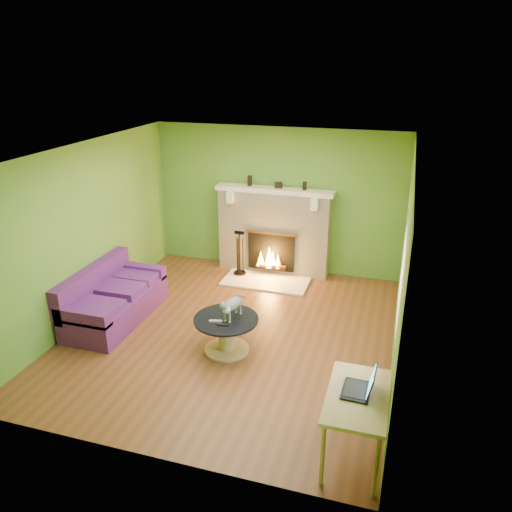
{
  "coord_description": "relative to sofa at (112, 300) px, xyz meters",
  "views": [
    {
      "loc": [
        2.15,
        -5.9,
        3.74
      ],
      "look_at": [
        0.24,
        0.4,
        1.07
      ],
      "focal_mm": 35.0,
      "sensor_mm": 36.0,
      "label": 1
    }
  ],
  "objects": [
    {
      "name": "mantel",
      "position": [
        1.86,
        2.41,
        1.23
      ],
      "size": [
        2.1,
        0.28,
        0.08
      ],
      "primitive_type": "cube",
      "color": "white",
      "rests_on": "fireplace"
    },
    {
      "name": "coffee_table",
      "position": [
        1.95,
        -0.34,
        -0.03
      ],
      "size": [
        0.87,
        0.87,
        0.49
      ],
      "color": "tan",
      "rests_on": "floor"
    },
    {
      "name": "floor",
      "position": [
        1.86,
        0.11,
        -0.31
      ],
      "size": [
        5.0,
        5.0,
        0.0
      ],
      "primitive_type": "plane",
      "color": "brown",
      "rests_on": "ground"
    },
    {
      "name": "window_frame",
      "position": [
        4.1,
        -0.79,
        1.24
      ],
      "size": [
        0.0,
        1.2,
        1.2
      ],
      "primitive_type": "plane",
      "rotation": [
        1.57,
        0.0,
        -1.57
      ],
      "color": "silver",
      "rests_on": "wall_right"
    },
    {
      "name": "wall_back",
      "position": [
        1.86,
        2.61,
        0.99
      ],
      "size": [
        5.0,
        0.0,
        5.0
      ],
      "primitive_type": "plane",
      "rotation": [
        1.57,
        0.0,
        0.0
      ],
      "color": "#4C882C",
      "rests_on": "floor"
    },
    {
      "name": "hearth",
      "position": [
        1.86,
        1.91,
        -0.3
      ],
      "size": [
        1.5,
        0.75,
        0.03
      ],
      "primitive_type": "cube",
      "color": "beige",
      "rests_on": "floor"
    },
    {
      "name": "fireplace",
      "position": [
        1.86,
        2.43,
        0.46
      ],
      "size": [
        2.1,
        0.46,
        1.58
      ],
      "color": "beige",
      "rests_on": "floor"
    },
    {
      "name": "wall_left",
      "position": [
        -0.39,
        0.11,
        0.99
      ],
      "size": [
        0.0,
        5.0,
        5.0
      ],
      "primitive_type": "plane",
      "rotation": [
        1.57,
        0.0,
        1.57
      ],
      "color": "#4C882C",
      "rests_on": "floor"
    },
    {
      "name": "mantel_box",
      "position": [
        1.93,
        2.44,
        1.32
      ],
      "size": [
        0.12,
        0.08,
        0.1
      ],
      "primitive_type": "cube",
      "color": "black",
      "rests_on": "mantel"
    },
    {
      "name": "mantel_vase_right",
      "position": [
        2.39,
        2.44,
        1.34
      ],
      "size": [
        0.07,
        0.07,
        0.14
      ],
      "primitive_type": "cylinder",
      "color": "black",
      "rests_on": "mantel"
    },
    {
      "name": "desk",
      "position": [
        3.81,
        -1.79,
        0.34
      ],
      "size": [
        0.58,
        1.0,
        0.74
      ],
      "color": "tan",
      "rests_on": "floor"
    },
    {
      "name": "sofa",
      "position": [
        0.0,
        0.0,
        0.0
      ],
      "size": [
        0.86,
        1.8,
        0.81
      ],
      "color": "#49195F",
      "rests_on": "floor"
    },
    {
      "name": "ceiling",
      "position": [
        1.86,
        0.11,
        2.29
      ],
      "size": [
        5.0,
        5.0,
        0.0
      ],
      "primitive_type": "plane",
      "rotation": [
        3.14,
        0.0,
        0.0
      ],
      "color": "white",
      "rests_on": "wall_back"
    },
    {
      "name": "wall_right",
      "position": [
        4.11,
        0.11,
        0.99
      ],
      "size": [
        0.0,
        5.0,
        5.0
      ],
      "primitive_type": "plane",
      "rotation": [
        1.57,
        0.0,
        -1.57
      ],
      "color": "#4C882C",
      "rests_on": "floor"
    },
    {
      "name": "remote_silver",
      "position": [
        1.85,
        -0.46,
        0.19
      ],
      "size": [
        0.18,
        0.09,
        0.02
      ],
      "primitive_type": "cube",
      "rotation": [
        0.0,
        0.0,
        0.26
      ],
      "color": "gray",
      "rests_on": "coffee_table"
    },
    {
      "name": "cat",
      "position": [
        2.03,
        -0.29,
        0.35
      ],
      "size": [
        0.31,
        0.56,
        0.33
      ],
      "primitive_type": null,
      "rotation": [
        0.0,
        0.0,
        -0.23
      ],
      "color": "slate",
      "rests_on": "coffee_table"
    },
    {
      "name": "window_pane",
      "position": [
        4.09,
        -0.79,
        1.24
      ],
      "size": [
        0.0,
        1.06,
        1.06
      ],
      "primitive_type": "plane",
      "rotation": [
        1.57,
        0.0,
        -1.57
      ],
      "color": "white",
      "rests_on": "wall_right"
    },
    {
      "name": "fire_tools",
      "position": [
        1.33,
        2.06,
        0.13
      ],
      "size": [
        0.22,
        0.22,
        0.82
      ],
      "primitive_type": null,
      "color": "black",
      "rests_on": "hearth"
    },
    {
      "name": "wall_front",
      "position": [
        1.86,
        -2.39,
        0.99
      ],
      "size": [
        5.0,
        0.0,
        5.0
      ],
      "primitive_type": "plane",
      "rotation": [
        -1.57,
        0.0,
        0.0
      ],
      "color": "#4C882C",
      "rests_on": "floor"
    },
    {
      "name": "remote_black",
      "position": [
        1.97,
        -0.52,
        0.19
      ],
      "size": [
        0.16,
        0.06,
        0.02
      ],
      "primitive_type": "cube",
      "rotation": [
        0.0,
        0.0,
        0.11
      ],
      "color": "black",
      "rests_on": "coffee_table"
    },
    {
      "name": "laptop",
      "position": [
        3.79,
        -1.74,
        0.56
      ],
      "size": [
        0.32,
        0.36,
        0.26
      ],
      "primitive_type": null,
      "rotation": [
        0.0,
        0.0,
        -0.04
      ],
      "color": "black",
      "rests_on": "desk"
    },
    {
      "name": "mantel_vase_left",
      "position": [
        1.4,
        2.44,
        1.36
      ],
      "size": [
        0.08,
        0.08,
        0.18
      ],
      "primitive_type": "cylinder",
      "color": "black",
      "rests_on": "mantel"
    }
  ]
}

